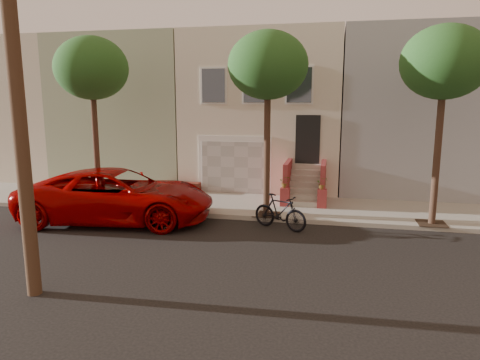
# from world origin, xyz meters

# --- Properties ---
(ground) EXTENTS (90.00, 90.00, 0.00)m
(ground) POSITION_xyz_m (0.00, 0.00, 0.00)
(ground) COLOR black
(ground) RESTS_ON ground
(sidewalk) EXTENTS (40.00, 3.70, 0.15)m
(sidewalk) POSITION_xyz_m (0.00, 5.35, 0.07)
(sidewalk) COLOR #9C9B8E
(sidewalk) RESTS_ON ground
(house_row) EXTENTS (33.10, 11.70, 7.00)m
(house_row) POSITION_xyz_m (0.00, 11.19, 3.64)
(house_row) COLOR beige
(house_row) RESTS_ON sidewalk
(tree_left) EXTENTS (2.70, 2.57, 6.30)m
(tree_left) POSITION_xyz_m (-5.50, 3.90, 5.26)
(tree_left) COLOR #2D2116
(tree_left) RESTS_ON sidewalk
(tree_mid) EXTENTS (2.70, 2.57, 6.30)m
(tree_mid) POSITION_xyz_m (1.00, 3.90, 5.26)
(tree_mid) COLOR #2D2116
(tree_mid) RESTS_ON sidewalk
(tree_right) EXTENTS (2.70, 2.57, 6.30)m
(tree_right) POSITION_xyz_m (6.50, 3.90, 5.26)
(tree_right) COLOR #2D2116
(tree_right) RESTS_ON sidewalk
(pickup_truck) EXTENTS (6.89, 3.86, 1.82)m
(pickup_truck) POSITION_xyz_m (-3.97, 2.50, 0.91)
(pickup_truck) COLOR #A10000
(pickup_truck) RESTS_ON ground
(motorcycle) EXTENTS (1.97, 1.27, 1.15)m
(motorcycle) POSITION_xyz_m (1.63, 2.73, 0.58)
(motorcycle) COLOR black
(motorcycle) RESTS_ON ground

